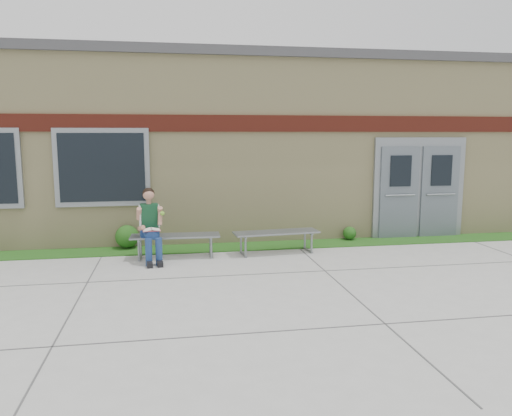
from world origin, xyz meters
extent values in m
plane|color=#9E9E99|center=(0.00, 0.00, 0.00)|extent=(80.00, 80.00, 0.00)
cube|color=#234E14|center=(0.00, 2.60, 0.01)|extent=(16.00, 0.80, 0.02)
cube|color=beige|center=(0.00, 6.00, 2.00)|extent=(16.00, 6.00, 4.00)
cube|color=#3F3F42|center=(0.00, 6.00, 4.10)|extent=(16.20, 6.20, 0.20)
cube|color=maroon|center=(0.00, 2.97, 2.60)|extent=(16.00, 0.06, 0.35)
cube|color=slate|center=(-3.00, 2.96, 1.70)|extent=(1.90, 0.08, 1.60)
cube|color=black|center=(-3.00, 2.92, 1.70)|extent=(1.70, 0.04, 1.40)
cube|color=slate|center=(4.00, 2.96, 1.15)|extent=(2.20, 0.08, 2.30)
cube|color=slate|center=(3.50, 2.91, 1.05)|extent=(0.92, 0.06, 2.10)
cube|color=slate|center=(4.50, 2.91, 1.05)|extent=(0.92, 0.06, 2.10)
cube|color=slate|center=(-1.56, 1.94, 0.43)|extent=(1.72, 0.53, 0.03)
cube|color=slate|center=(-2.25, 1.94, 0.19)|extent=(0.06, 0.48, 0.39)
cube|color=slate|center=(-0.88, 1.94, 0.19)|extent=(0.06, 0.48, 0.39)
cube|color=slate|center=(0.44, 1.94, 0.43)|extent=(1.75, 0.63, 0.03)
cube|color=slate|center=(-0.25, 1.94, 0.19)|extent=(0.09, 0.48, 0.39)
cube|color=slate|center=(1.12, 1.94, 0.19)|extent=(0.09, 0.48, 0.39)
cube|color=navy|center=(-2.05, 1.90, 0.52)|extent=(0.37, 0.29, 0.16)
cube|color=#0F381C|center=(-2.05, 1.88, 0.84)|extent=(0.35, 0.24, 0.47)
sphere|color=tan|center=(-2.04, 1.87, 1.25)|extent=(0.24, 0.24, 0.21)
sphere|color=black|center=(-2.05, 1.89, 1.27)|extent=(0.25, 0.25, 0.22)
cylinder|color=navy|center=(-2.10, 1.62, 0.55)|extent=(0.21, 0.44, 0.15)
cylinder|color=navy|center=(-1.92, 1.65, 0.55)|extent=(0.21, 0.44, 0.15)
cylinder|color=navy|center=(-2.05, 1.38, 0.25)|extent=(0.12, 0.12, 0.51)
cylinder|color=navy|center=(-1.87, 1.41, 0.25)|extent=(0.12, 0.12, 0.51)
cube|color=black|center=(-2.04, 1.31, 0.05)|extent=(0.13, 0.28, 0.10)
cube|color=black|center=(-1.86, 1.34, 0.05)|extent=(0.13, 0.28, 0.10)
cylinder|color=tan|center=(-2.23, 1.79, 0.90)|extent=(0.12, 0.24, 0.27)
cylinder|color=tan|center=(-1.85, 1.84, 0.90)|extent=(0.12, 0.24, 0.27)
cube|color=white|center=(-2.00, 1.51, 0.65)|extent=(0.34, 0.26, 0.02)
cube|color=#BB4651|center=(-2.00, 1.51, 0.63)|extent=(0.34, 0.27, 0.01)
sphere|color=#6EAF2E|center=(-1.80, 1.70, 0.91)|extent=(0.09, 0.09, 0.09)
sphere|color=#234E14|center=(-2.55, 2.85, 0.26)|extent=(0.48, 0.48, 0.48)
sphere|color=#234E14|center=(2.32, 2.85, 0.17)|extent=(0.29, 0.29, 0.29)
camera|label=1|loc=(-1.64, -7.65, 2.38)|focal=35.00mm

